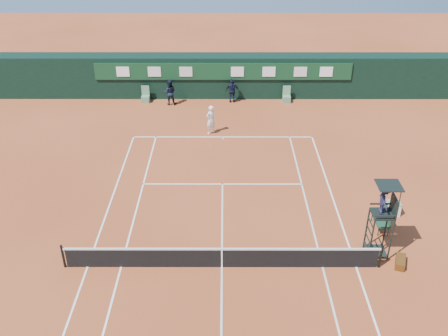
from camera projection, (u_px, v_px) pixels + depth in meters
The scene contains 14 objects.
ground at pixel (222, 267), 20.34m from camera, with size 90.00×90.00×0.00m, color #AD4E29.
court_lines at pixel (222, 267), 20.34m from camera, with size 11.05×23.85×0.01m.
tennis_net at pixel (222, 257), 20.09m from camera, with size 12.90×0.10×1.10m.
back_wall at pixel (223, 76), 35.81m from camera, with size 40.00×1.65×3.00m.
linesman_chair_left at pixel (146, 98), 35.33m from camera, with size 0.55×0.50×1.15m.
linesman_chair_right at pixel (287, 98), 35.32m from camera, with size 0.55×0.50×1.15m.
umpire_chair at pixel (384, 205), 19.84m from camera, with size 0.96×0.95×3.42m.
player_bench at pixel (384, 217), 22.31m from camera, with size 0.56×1.20×1.10m.
tennis_bag at pixel (400, 262), 20.37m from camera, with size 0.37×0.85×0.32m, color black.
cooler at pixel (393, 208), 23.43m from camera, with size 0.57×0.57×0.65m.
tennis_ball at pixel (211, 146), 29.58m from camera, with size 0.07×0.07×0.07m, color gold.
player at pixel (211, 120), 30.65m from camera, with size 0.67×0.44×1.84m, color white.
ball_kid_left at pixel (170, 92), 34.66m from camera, with size 0.87×0.68×1.79m, color black.
ball_kid_right at pixel (232, 91), 35.02m from camera, with size 1.00×0.42×1.71m, color black.
Camera 1 is at (0.11, -15.59, 13.68)m, focal length 40.00 mm.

